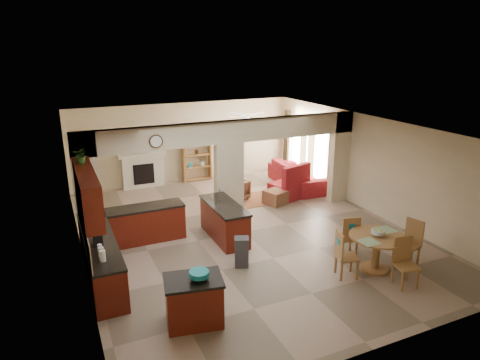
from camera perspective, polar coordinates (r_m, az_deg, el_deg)
name	(u,v)px	position (r m, az deg, el deg)	size (l,w,h in m)	color
floor	(244,232)	(11.35, 0.55, -6.94)	(10.00, 10.00, 0.00)	gray
ceiling	(244,127)	(10.50, 0.60, 7.09)	(10.00, 10.00, 0.00)	white
wall_back	(185,142)	(15.37, -7.31, 5.01)	(8.00, 8.00, 0.00)	#BEAE8B
wall_front	(382,273)	(7.00, 18.43, -11.70)	(8.00, 8.00, 0.00)	#BEAE8B
wall_left	(77,205)	(9.94, -20.87, -3.10)	(10.00, 10.00, 0.00)	#BEAE8B
wall_right	(369,164)	(12.98, 16.83, 2.04)	(10.00, 10.00, 0.00)	#BEAE8B
partition_left_pier	(87,189)	(10.90, -19.70, -1.17)	(0.60, 0.25, 2.80)	#BEAE8B
partition_center_pier	(229,182)	(11.81, -1.47, -0.23)	(0.80, 0.25, 2.20)	#BEAE8B
partition_right_pier	(339,157)	(13.54, 13.12, 2.96)	(0.60, 0.25, 2.80)	#BEAE8B
partition_header	(229,132)	(11.46, -1.52, 6.45)	(8.00, 0.25, 0.60)	#BEAE8B
kitchen_counter	(118,242)	(10.12, -15.99, -7.98)	(2.52, 3.29, 1.48)	#450C08
upper_cabinets	(87,192)	(9.03, -19.71, -1.52)	(0.35, 2.40, 0.90)	#450C08
peninsula	(225,221)	(10.86, -2.08, -5.51)	(0.70, 1.85, 0.91)	#450C08
wall_clock	(156,141)	(10.72, -11.14, 5.07)	(0.34, 0.34, 0.03)	#4B3019
rug	(251,200)	(13.58, 1.43, -2.69)	(1.60, 1.30, 0.01)	#975A37
fireplace	(143,170)	(15.03, -12.83, 1.33)	(1.60, 0.35, 1.20)	beige
shelving_unit	(197,156)	(15.42, -5.80, 3.20)	(1.00, 0.32, 1.80)	brown
window_a	(322,153)	(14.75, 10.88, 3.51)	(0.02, 0.90, 1.90)	white
window_b	(296,143)	(16.13, 7.44, 4.88)	(0.02, 0.90, 1.90)	white
glazed_door	(308,152)	(15.47, 9.06, 3.68)	(0.02, 0.70, 2.10)	white
drape_a_left	(332,158)	(14.26, 12.12, 2.94)	(0.10, 0.28, 2.30)	#43231B
drape_a_right	(311,150)	(15.21, 9.47, 4.01)	(0.10, 0.28, 2.30)	#43231B
drape_b_left	(303,147)	(15.62, 8.46, 4.41)	(0.10, 0.28, 2.30)	#43231B
drape_b_right	(287,140)	(16.61, 6.24, 5.29)	(0.10, 0.28, 2.30)	#43231B
ceiling_fan	(248,115)	(13.85, 1.01, 8.65)	(1.00, 1.00, 0.10)	white
kitchen_island	(194,301)	(7.82, -6.17, -15.71)	(1.12, 0.90, 0.87)	#450C08
teal_bowl	(199,276)	(7.51, -5.47, -12.57)	(0.34, 0.34, 0.16)	teal
trash_can	(242,253)	(9.59, 0.21, -9.72)	(0.30, 0.25, 0.63)	#303033
dining_table	(376,248)	(9.79, 17.73, -8.60)	(1.20, 1.20, 0.82)	brown
fruit_bowl	(378,233)	(9.63, 17.90, -6.68)	(0.29, 0.29, 0.15)	#7EB627
sofa	(297,175)	(14.96, 7.65, 0.66)	(1.06, 2.70, 0.79)	maroon
chaise	(290,189)	(13.96, 6.63, -1.26)	(1.14, 0.93, 0.46)	maroon
armchair	(236,190)	(13.57, -0.55, -1.32)	(0.67, 0.69, 0.63)	maroon
ottoman	(276,197)	(13.25, 4.76, -2.30)	(0.59, 0.59, 0.43)	maroon
plant	(81,155)	(9.42, -20.44, 3.17)	(0.32, 0.28, 0.36)	#204C14
chair_north	(349,235)	(10.18, 14.31, -7.13)	(0.51, 0.51, 1.02)	brown
chair_east	(411,240)	(10.35, 21.85, -7.47)	(0.52, 0.52, 1.02)	brown
chair_south	(404,259)	(9.43, 21.05, -9.86)	(0.49, 0.49, 1.02)	brown
chair_west	(343,253)	(9.33, 13.63, -9.44)	(0.52, 0.52, 1.02)	brown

